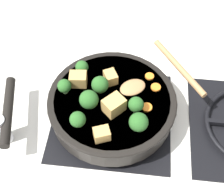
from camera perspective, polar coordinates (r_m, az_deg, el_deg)
The scene contains 19 objects.
ground_plane at distance 0.83m, azimuth 0.00°, elevation -3.39°, with size 2.40×2.40×0.00m, color white.
front_burner_grate at distance 0.82m, azimuth 0.00°, elevation -2.94°, with size 0.31×0.31×0.03m.
skillet_pan at distance 0.79m, azimuth -0.20°, elevation -1.10°, with size 0.32×0.44×0.06m.
wooden_spoon at distance 0.81m, azimuth 8.48°, elevation 4.00°, with size 0.21×0.22×0.02m.
tofu_cube_center_large at distance 0.73m, azimuth 0.34°, elevation -1.31°, with size 0.05×0.04×0.04m, color tan.
tofu_cube_near_handle at distance 0.79m, azimuth -6.20°, elevation 3.43°, with size 0.04×0.03×0.03m, color tan.
tofu_cube_east_chunk at distance 0.69m, azimuth -1.89°, elevation -6.60°, with size 0.04×0.03×0.03m, color tan.
tofu_cube_west_chunk at distance 0.79m, azimuth -0.27°, elevation 3.81°, with size 0.04×0.03×0.03m, color tan.
broccoli_floret_near_spoon at distance 0.70m, azimuth 4.88°, elevation -4.43°, with size 0.04×0.04×0.05m.
broccoli_floret_center_top at distance 0.71m, azimuth -6.30°, elevation -3.93°, with size 0.04×0.04×0.04m.
broccoli_floret_east_rim at distance 0.77m, azimuth -8.70°, elevation 2.16°, with size 0.03×0.03×0.04m.
broccoli_floret_west_rim at distance 0.80m, azimuth -5.53°, elevation 5.61°, with size 0.03×0.03×0.04m.
broccoli_floret_north_edge at distance 0.73m, azimuth 4.41°, elevation -1.21°, with size 0.04×0.04×0.04m.
broccoli_floret_south_cluster at distance 0.73m, azimuth -4.24°, elevation -0.31°, with size 0.05×0.05×0.05m.
broccoli_floret_mid_floret at distance 0.76m, azimuth -2.21°, elevation 2.44°, with size 0.04×0.04×0.05m.
carrot_slice_orange_thin at distance 0.79m, azimuth 8.01°, elevation 1.96°, with size 0.03×0.03×0.01m, color orange.
carrot_slice_near_center at distance 0.75m, azimuth 6.39°, elevation -1.71°, with size 0.03×0.03×0.01m, color orange.
carrot_slice_edge_slice at distance 0.81m, azimuth 6.88°, elevation 3.96°, with size 0.02×0.02×0.01m, color orange.
salt_shaker at distance 0.81m, azimuth -19.44°, elevation -5.48°, with size 0.04×0.04×0.09m.
Camera 1 is at (0.45, 0.05, 0.70)m, focal length 50.00 mm.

